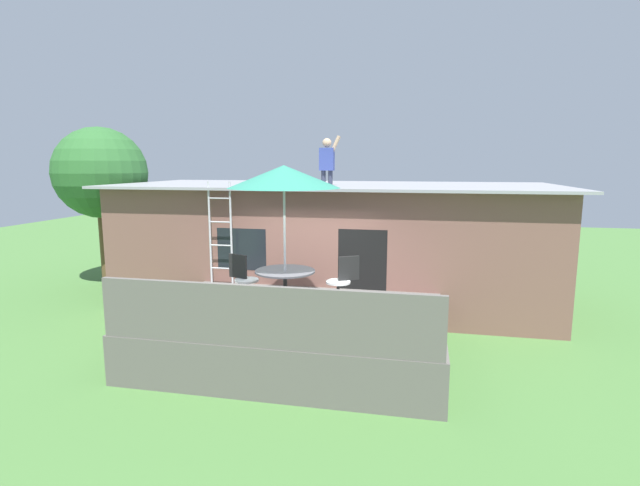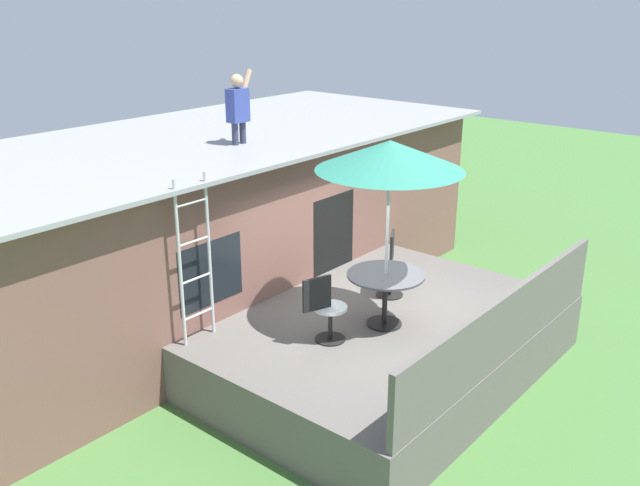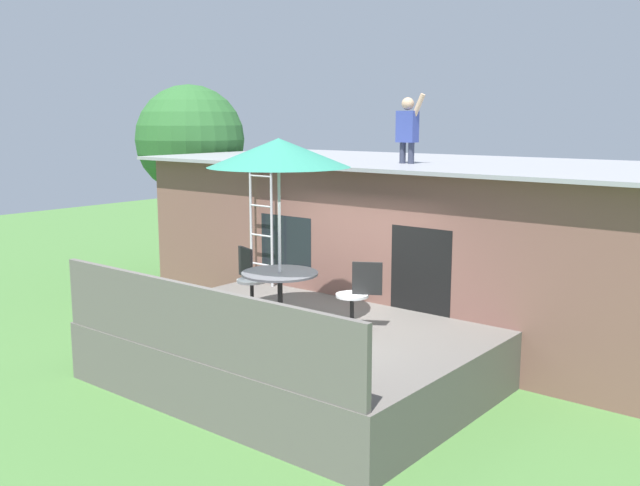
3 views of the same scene
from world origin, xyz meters
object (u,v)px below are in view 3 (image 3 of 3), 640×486
Objects in this scene: patio_umbrella at (279,153)px; patio_chair_left at (250,280)px; step_ladder at (261,221)px; backyard_tree at (190,141)px; person_figure at (408,125)px; patio_table at (280,284)px; patio_chair_right at (357,296)px.

patio_chair_left is at bearing 160.60° from patio_umbrella.
step_ladder is 1.77m from patio_chair_left.
backyard_tree is (-5.56, 3.76, 1.83)m from patio_chair_left.
backyard_tree reaches higher than person_figure.
backyard_tree reaches higher than patio_chair_left.
backyard_tree reaches higher than step_ladder.
person_figure is (0.18, 2.89, 2.10)m from patio_table.
patio_chair_left is 1.00× the size of patio_chair_right.
patio_chair_right is (0.91, 0.53, -1.89)m from patio_umbrella.
patio_umbrella is 0.58× the size of backyard_tree.
backyard_tree is (-4.56, 2.45, 1.19)m from step_ladder.
patio_chair_left is at bearing 160.60° from patio_table.
patio_chair_left is at bearing -112.35° from person_figure.
backyard_tree is at bearing 151.81° from step_ladder.
patio_umbrella reaches higher than patio_table.
patio_umbrella reaches higher than patio_chair_right.
patio_umbrella is (0.00, 0.00, 1.76)m from patio_table.
patio_umbrella is at bearing -32.25° from backyard_tree.
patio_table is 0.94m from patio_chair_left.
patio_table is 0.94× the size of person_figure.
patio_table is at bearing -32.25° from backyard_tree.
person_figure is 3.33m from patio_chair_right.
patio_table is at bearing -0.00° from patio_chair_right.
step_ladder reaches higher than patio_chair_left.
backyard_tree reaches higher than patio_chair_right.
patio_umbrella is 2.17m from patio_chair_right.
patio_chair_right is (1.79, 0.22, 0.00)m from patio_chair_left.
patio_umbrella is 7.62m from backyard_tree.
person_figure is 1.21× the size of patio_chair_right.
patio_chair_left and patio_chair_right have the same top height.
patio_umbrella is 2.11m from patio_chair_left.
patio_chair_right is at bearing 26.45° from patio_chair_left.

